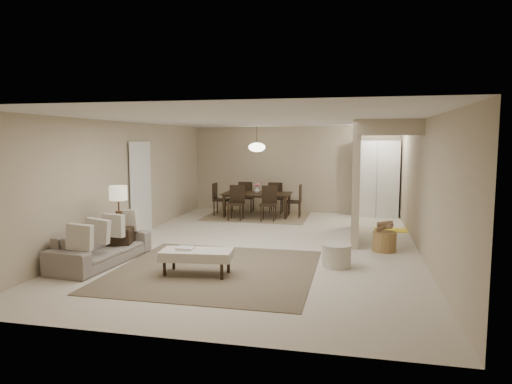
% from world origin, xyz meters
% --- Properties ---
extents(floor, '(9.00, 9.00, 0.00)m').
position_xyz_m(floor, '(0.00, 0.00, 0.00)').
color(floor, beige).
rests_on(floor, ground).
extents(ceiling, '(9.00, 9.00, 0.00)m').
position_xyz_m(ceiling, '(0.00, 0.00, 2.50)').
color(ceiling, white).
rests_on(ceiling, back_wall).
extents(back_wall, '(6.00, 0.00, 6.00)m').
position_xyz_m(back_wall, '(0.00, 4.50, 1.25)').
color(back_wall, tan).
rests_on(back_wall, floor).
extents(left_wall, '(0.00, 9.00, 9.00)m').
position_xyz_m(left_wall, '(-3.00, 0.00, 1.25)').
color(left_wall, tan).
rests_on(left_wall, floor).
extents(right_wall, '(0.00, 9.00, 9.00)m').
position_xyz_m(right_wall, '(3.00, 0.00, 1.25)').
color(right_wall, tan).
rests_on(right_wall, floor).
extents(partition, '(0.15, 2.50, 2.50)m').
position_xyz_m(partition, '(1.80, 1.25, 1.25)').
color(partition, tan).
rests_on(partition, floor).
extents(doorway, '(0.04, 0.90, 2.04)m').
position_xyz_m(doorway, '(-2.97, 0.60, 1.02)').
color(doorway, black).
rests_on(doorway, floor).
extents(pantry_cabinet, '(1.20, 0.55, 2.10)m').
position_xyz_m(pantry_cabinet, '(2.35, 4.15, 1.05)').
color(pantry_cabinet, white).
rests_on(pantry_cabinet, floor).
extents(flush_light, '(0.44, 0.44, 0.05)m').
position_xyz_m(flush_light, '(2.30, 3.20, 2.46)').
color(flush_light, white).
rests_on(flush_light, ceiling).
extents(living_rug, '(3.20, 3.20, 0.01)m').
position_xyz_m(living_rug, '(-0.41, -1.94, 0.01)').
color(living_rug, brown).
rests_on(living_rug, floor).
extents(sofa, '(2.06, 0.94, 0.59)m').
position_xyz_m(sofa, '(-2.45, -1.94, 0.29)').
color(sofa, gray).
rests_on(sofa, floor).
extents(ottoman_bench, '(1.16, 0.63, 0.40)m').
position_xyz_m(ottoman_bench, '(-0.61, -2.24, 0.32)').
color(ottoman_bench, beige).
rests_on(ottoman_bench, living_rug).
extents(side_table, '(0.56, 0.56, 0.53)m').
position_xyz_m(side_table, '(-2.40, -1.39, 0.26)').
color(side_table, black).
rests_on(side_table, floor).
extents(table_lamp, '(0.32, 0.32, 0.76)m').
position_xyz_m(table_lamp, '(-2.40, -1.39, 1.09)').
color(table_lamp, '#4C3420').
rests_on(table_lamp, side_table).
extents(round_pouf, '(0.49, 0.49, 0.38)m').
position_xyz_m(round_pouf, '(1.51, -1.30, 0.19)').
color(round_pouf, beige).
rests_on(round_pouf, floor).
extents(wicker_basket, '(0.52, 0.52, 0.37)m').
position_xyz_m(wicker_basket, '(2.36, 0.00, 0.19)').
color(wicker_basket, olive).
rests_on(wicker_basket, floor).
extents(dining_rug, '(2.80, 2.10, 0.01)m').
position_xyz_m(dining_rug, '(-0.88, 3.40, 0.01)').
color(dining_rug, '#7A654B').
rests_on(dining_rug, floor).
extents(dining_table, '(1.89, 1.08, 0.66)m').
position_xyz_m(dining_table, '(-0.88, 3.40, 0.33)').
color(dining_table, black).
rests_on(dining_table, dining_rug).
extents(dining_chairs, '(2.46, 1.80, 0.92)m').
position_xyz_m(dining_chairs, '(-0.88, 3.40, 0.46)').
color(dining_chairs, black).
rests_on(dining_chairs, dining_rug).
extents(vase, '(0.20, 0.20, 0.16)m').
position_xyz_m(vase, '(-0.88, 3.40, 0.74)').
color(vase, silver).
rests_on(vase, dining_table).
extents(yellow_mat, '(0.84, 0.53, 0.01)m').
position_xyz_m(yellow_mat, '(2.66, 2.15, 0.01)').
color(yellow_mat, yellow).
rests_on(yellow_mat, floor).
extents(pendant_light, '(0.46, 0.46, 0.71)m').
position_xyz_m(pendant_light, '(-0.88, 3.40, 1.92)').
color(pendant_light, '#4C3420').
rests_on(pendant_light, ceiling).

